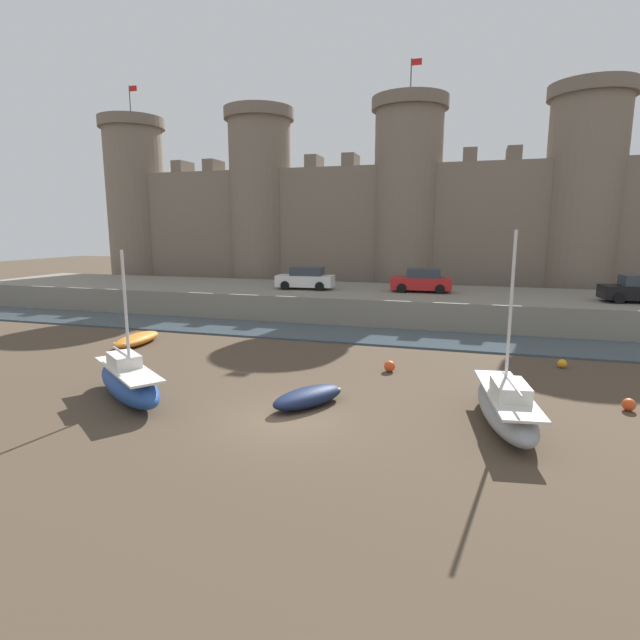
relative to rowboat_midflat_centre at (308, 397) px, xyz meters
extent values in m
plane|color=#4C3D2D|center=(-0.30, -1.32, -0.35)|extent=(160.00, 160.00, 0.00)
cube|color=#3D4C56|center=(-0.30, 11.89, -0.30)|extent=(80.00, 4.50, 0.10)
cube|color=gray|center=(-0.30, 19.14, 0.55)|extent=(66.39, 10.00, 1.79)
cube|color=#7A6B5B|center=(-0.30, 28.38, 5.34)|extent=(54.39, 2.80, 11.38)
cylinder|color=#7A6B5B|center=(-27.50, 28.38, 7.55)|extent=(5.66, 5.66, 15.80)
cylinder|color=#706254|center=(-27.50, 28.38, 15.95)|extent=(6.34, 6.34, 1.00)
cylinder|color=#4C4742|center=(-27.50, 28.38, 17.95)|extent=(0.10, 0.10, 3.00)
cube|color=red|center=(-27.05, 28.38, 19.15)|extent=(0.80, 0.04, 0.50)
cylinder|color=#7A6B5B|center=(-13.90, 28.38, 7.55)|extent=(5.66, 5.66, 15.80)
cylinder|color=#706254|center=(-13.90, 28.38, 15.95)|extent=(6.34, 6.34, 1.00)
cylinder|color=#7A6B5B|center=(-0.30, 28.38, 7.55)|extent=(5.66, 5.66, 15.80)
cylinder|color=#706254|center=(-0.30, 28.38, 15.95)|extent=(6.34, 6.34, 1.00)
cylinder|color=#4C4742|center=(-0.30, 28.38, 17.95)|extent=(0.10, 0.10, 3.00)
cube|color=red|center=(0.15, 28.38, 19.15)|extent=(0.80, 0.04, 0.50)
cylinder|color=#7A6B5B|center=(13.30, 28.38, 7.55)|extent=(5.66, 5.66, 15.80)
cylinder|color=#706254|center=(13.30, 28.38, 15.95)|extent=(6.34, 6.34, 1.00)
cube|color=#746557|center=(-21.99, 28.38, 11.58)|extent=(1.10, 2.52, 1.10)
cube|color=#746557|center=(-18.65, 28.38, 11.58)|extent=(1.10, 2.52, 1.10)
cube|color=#746557|center=(-8.64, 28.38, 11.58)|extent=(1.10, 2.52, 1.10)
cube|color=#746557|center=(-5.31, 28.38, 11.58)|extent=(1.10, 2.52, 1.10)
cube|color=#746557|center=(4.70, 28.38, 11.58)|extent=(1.10, 2.52, 1.10)
cube|color=#746557|center=(8.04, 28.38, 11.58)|extent=(1.10, 2.52, 1.10)
ellipsoid|color=#141E3D|center=(0.00, 0.00, -0.02)|extent=(2.51, 3.08, 0.67)
ellipsoid|color=navy|center=(0.00, 0.00, 0.04)|extent=(2.02, 2.50, 0.37)
cube|color=beige|center=(-0.12, -0.19, 0.08)|extent=(0.89, 0.67, 0.06)
cube|color=beige|center=(0.62, 0.97, 0.06)|extent=(0.66, 0.56, 0.08)
ellipsoid|color=gray|center=(6.48, 0.19, 0.19)|extent=(2.25, 5.65, 1.08)
cube|color=silver|center=(6.48, 0.19, 0.69)|extent=(1.93, 4.97, 0.08)
cube|color=silver|center=(6.54, -0.22, 0.95)|extent=(1.17, 1.66, 0.44)
cylinder|color=silver|center=(6.44, 0.46, 3.23)|extent=(0.10, 0.10, 5.00)
cylinder|color=silver|center=(6.56, -0.36, 1.18)|extent=(0.44, 2.46, 0.08)
ellipsoid|color=orange|center=(-11.69, 6.28, -0.06)|extent=(1.45, 3.67, 0.59)
ellipsoid|color=gold|center=(-11.69, 6.28, 0.00)|extent=(1.14, 3.01, 0.32)
cube|color=beige|center=(-11.71, 6.55, 0.04)|extent=(1.08, 0.26, 0.06)
cube|color=beige|center=(-11.62, 4.87, 0.02)|extent=(0.71, 0.32, 0.08)
ellipsoid|color=#234793|center=(-6.42, -1.23, 0.25)|extent=(5.04, 4.22, 1.19)
cube|color=silver|center=(-6.42, -1.23, 0.80)|extent=(4.42, 3.68, 0.08)
cube|color=silver|center=(-6.73, -1.00, 1.06)|extent=(1.71, 1.59, 0.44)
cylinder|color=silver|center=(-6.21, -1.39, 2.95)|extent=(0.10, 0.10, 4.21)
cylinder|color=silver|center=(-6.84, -0.92, 1.29)|extent=(1.95, 1.47, 0.08)
sphere|color=#E04C1E|center=(2.05, 5.08, -0.11)|extent=(0.49, 0.49, 0.49)
sphere|color=orange|center=(9.32, 7.89, -0.15)|extent=(0.39, 0.39, 0.39)
sphere|color=#E04C1E|center=(10.59, 2.72, -0.13)|extent=(0.44, 0.44, 0.44)
cube|color=black|center=(14.81, 17.75, 2.04)|extent=(4.20, 1.97, 0.80)
cylinder|color=black|center=(13.60, 16.82, 1.76)|extent=(0.65, 0.22, 0.64)
cylinder|color=black|center=(13.49, 18.51, 1.76)|extent=(0.65, 0.22, 0.64)
cube|color=red|center=(1.98, 19.15, 2.04)|extent=(4.20, 1.97, 0.80)
cube|color=#2D3842|center=(2.13, 19.16, 2.74)|extent=(2.35, 1.64, 0.64)
cylinder|color=black|center=(0.77, 18.22, 1.76)|extent=(0.65, 0.22, 0.64)
cylinder|color=black|center=(0.66, 19.91, 1.76)|extent=(0.65, 0.22, 0.64)
cylinder|color=black|center=(3.30, 18.38, 1.76)|extent=(0.65, 0.22, 0.64)
cylinder|color=black|center=(3.19, 20.08, 1.76)|extent=(0.65, 0.22, 0.64)
cube|color=silver|center=(-6.24, 18.42, 2.04)|extent=(4.20, 1.97, 0.80)
cube|color=#2D3842|center=(-6.09, 18.43, 2.74)|extent=(2.35, 1.64, 0.64)
cylinder|color=black|center=(-7.45, 17.49, 1.76)|extent=(0.65, 0.22, 0.64)
cylinder|color=black|center=(-7.57, 19.18, 1.76)|extent=(0.65, 0.22, 0.64)
cylinder|color=black|center=(-4.92, 17.65, 1.76)|extent=(0.65, 0.22, 0.64)
cylinder|color=black|center=(-5.03, 19.35, 1.76)|extent=(0.65, 0.22, 0.64)
camera|label=1|loc=(5.17, -15.78, 5.76)|focal=28.00mm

